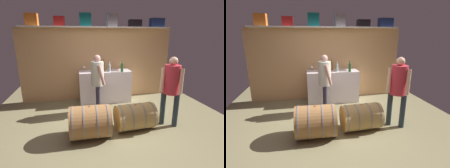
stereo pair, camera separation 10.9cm
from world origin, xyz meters
The scene contains 18 objects.
ground_plane centered at (0.00, 0.52, -0.01)m, with size 5.89×7.38×0.02m, color #807853.
back_wall_panel centered at (0.00, 2.09, 1.10)m, with size 4.69×0.10×2.20m, color tan.
high_shelf_board centered at (0.00, 1.94, 2.21)m, with size 4.32×0.40×0.03m, color white.
toolcase_orange centered at (-1.80, 1.94, 2.39)m, with size 0.31×0.23×0.32m, color orange.
toolcase_red centered at (-1.10, 1.94, 2.35)m, with size 0.30×0.25×0.26m, color red.
toolcase_teal centered at (-0.39, 1.94, 2.41)m, with size 0.32×0.29×0.36m, color #127175.
toolcase_grey centered at (0.38, 1.94, 2.41)m, with size 0.28×0.24×0.36m, color gray.
toolcase_black centered at (1.10, 1.94, 2.33)m, with size 0.36×0.28×0.21m, color black.
toolcase_navy centered at (1.81, 1.94, 2.36)m, with size 0.43×0.22×0.26m, color navy.
work_cabinet centered at (0.12, 1.73, 0.48)m, with size 1.53×0.60×0.96m, color white.
wine_bottle_green centered at (0.60, 1.50, 1.10)m, with size 0.08×0.08×0.32m.
wine_bottle_clear centered at (0.24, 1.61, 1.08)m, with size 0.06×0.06×0.29m.
wine_bottle_amber centered at (0.09, 1.76, 1.10)m, with size 0.07×0.07×0.34m.
wine_glass centered at (-0.49, 1.89, 1.05)m, with size 0.09×0.09×0.14m.
wine_barrel_near centered at (-0.51, -0.18, 0.33)m, with size 0.80×0.68×0.67m.
wine_barrel_far centered at (0.47, -0.06, 0.28)m, with size 0.87×0.61×0.58m.
winemaker_pouring centered at (1.26, -0.08, 0.96)m, with size 0.48×0.44×1.56m.
visitor_tasting centered at (-0.19, 0.97, 0.93)m, with size 0.36×0.46×1.52m.
Camera 1 is at (-0.74, -3.28, 1.98)m, focal length 27.61 mm.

